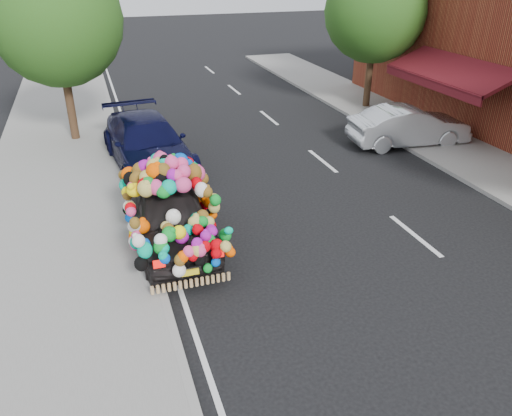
% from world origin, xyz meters
% --- Properties ---
extents(ground, '(100.00, 100.00, 0.00)m').
position_xyz_m(ground, '(0.00, 0.00, 0.00)').
color(ground, black).
rests_on(ground, ground).
extents(sidewalk, '(4.00, 60.00, 0.12)m').
position_xyz_m(sidewalk, '(-4.30, 0.00, 0.06)').
color(sidewalk, gray).
rests_on(sidewalk, ground).
extents(kerb, '(0.15, 60.00, 0.13)m').
position_xyz_m(kerb, '(-2.35, 0.00, 0.07)').
color(kerb, gray).
rests_on(kerb, ground).
extents(footpath_far, '(3.00, 40.00, 0.12)m').
position_xyz_m(footpath_far, '(8.20, 3.00, 0.06)').
color(footpath_far, gray).
rests_on(footpath_far, ground).
extents(lane_markings, '(6.00, 50.00, 0.01)m').
position_xyz_m(lane_markings, '(3.60, 0.00, 0.01)').
color(lane_markings, silver).
rests_on(lane_markings, ground).
extents(tree_near_sidewalk, '(4.20, 4.20, 6.13)m').
position_xyz_m(tree_near_sidewalk, '(-3.80, 9.50, 4.02)').
color(tree_near_sidewalk, '#332114').
rests_on(tree_near_sidewalk, ground).
extents(tree_far_b, '(4.00, 4.00, 5.90)m').
position_xyz_m(tree_far_b, '(8.00, 10.00, 3.89)').
color(tree_far_b, '#332114').
rests_on(tree_far_b, ground).
extents(plush_art_car, '(2.02, 4.29, 2.04)m').
position_xyz_m(plush_art_car, '(-1.80, 1.54, 1.04)').
color(plush_art_car, black).
rests_on(plush_art_car, ground).
extents(navy_sedan, '(2.61, 5.37, 1.51)m').
position_xyz_m(navy_sedan, '(-1.67, 6.29, 0.75)').
color(navy_sedan, black).
rests_on(navy_sedan, ground).
extents(silver_hatchback, '(4.17, 1.82, 1.33)m').
position_xyz_m(silver_hatchback, '(7.00, 5.46, 0.67)').
color(silver_hatchback, '#BABDC2').
rests_on(silver_hatchback, ground).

